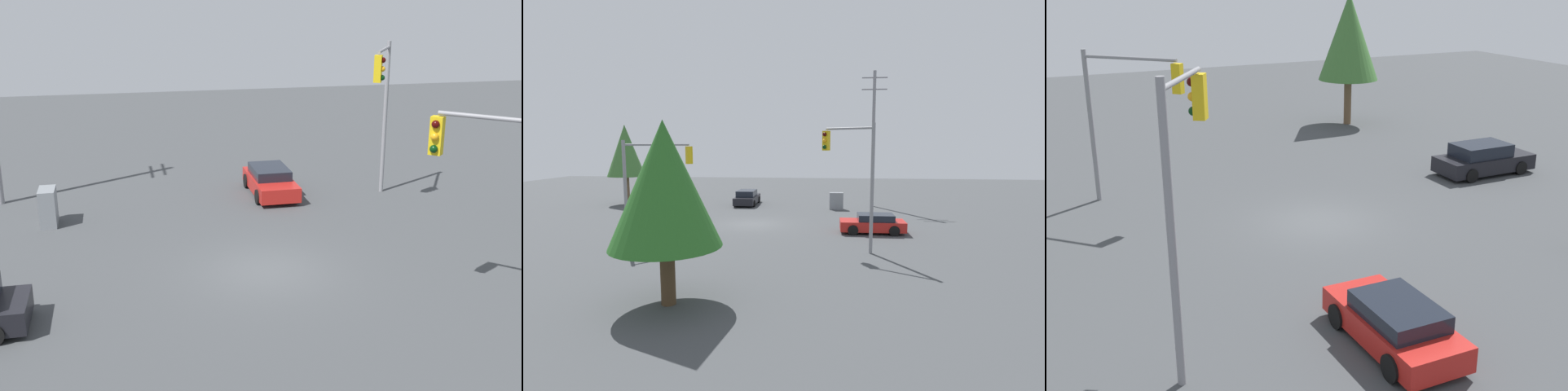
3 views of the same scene
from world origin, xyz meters
TOP-DOWN VIEW (x-y plane):
  - ground_plane at (0.00, 0.00)m, footprint 80.00×80.00m
  - sedan_red at (8.06, -2.06)m, footprint 4.03×1.86m
  - traffic_signal_main at (-4.70, -5.54)m, footprint 3.02×3.04m
  - traffic_signal_cross at (6.45, -6.50)m, footprint 2.64×1.71m
  - electrical_cabinet at (6.01, 7.19)m, footprint 1.16×0.62m

SIDE VIEW (x-z plane):
  - ground_plane at x=0.00m, z-range 0.00..0.00m
  - sedan_red at x=8.06m, z-range -0.01..1.20m
  - electrical_cabinet at x=6.01m, z-range 0.00..1.45m
  - traffic_signal_main at x=-4.70m, z-range 1.10..6.91m
  - traffic_signal_cross at x=6.45m, z-range 1.15..7.79m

